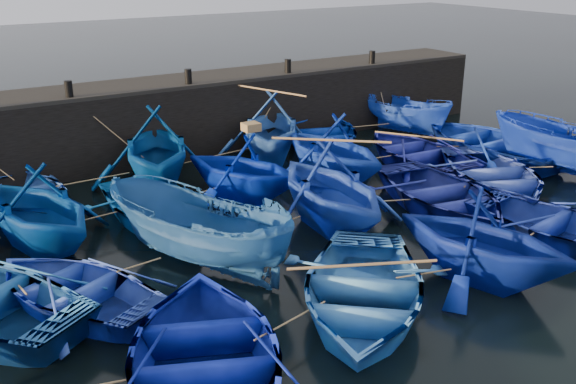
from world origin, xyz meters
TOP-DOWN VIEW (x-y plane):
  - ground at (0.00, 0.00)m, footprint 120.00×120.00m
  - quay_wall at (0.00, 10.50)m, footprint 26.00×2.50m
  - quay_top at (0.00, 10.50)m, footprint 26.00×2.50m
  - bollard_1 at (-4.00, 9.60)m, footprint 0.24×0.24m
  - bollard_2 at (0.00, 9.60)m, footprint 0.24×0.24m
  - bollard_3 at (4.00, 9.60)m, footprint 0.24×0.24m
  - bollard_4 at (8.00, 9.60)m, footprint 0.24×0.24m
  - boat_1 at (-6.09, 7.45)m, footprint 4.08×5.13m
  - boat_2 at (-2.10, 7.52)m, footprint 5.41×5.80m
  - boat_3 at (2.23, 7.87)m, footprint 5.83×6.00m
  - boat_4 at (4.73, 8.33)m, footprint 5.16×6.03m
  - boat_5 at (8.48, 7.87)m, footprint 2.23×4.38m
  - boat_7 at (-6.24, 4.54)m, footprint 4.84×5.25m
  - boat_8 at (-3.30, 4.66)m, footprint 3.69×4.89m
  - boat_9 at (-0.46, 4.92)m, footprint 4.74×4.98m
  - boat_10 at (2.60, 4.77)m, footprint 4.12×4.68m
  - boat_11 at (6.04, 4.60)m, footprint 3.90×5.19m
  - boat_12 at (8.86, 4.01)m, footprint 4.32×5.89m
  - boat_14 at (-6.27, 1.40)m, footprint 4.61×5.17m
  - boat_15 at (-3.45, 1.53)m, footprint 3.94×5.16m
  - boat_16 at (0.44, 1.88)m, footprint 4.29×4.86m
  - boat_17 at (3.80, 1.21)m, footprint 4.47×5.65m
  - boat_18 at (6.34, 1.60)m, footprint 5.35×6.12m
  - boat_19 at (9.34, 1.05)m, footprint 3.97×5.39m
  - boat_21 at (-5.06, -2.34)m, footprint 5.72×6.55m
  - boat_22 at (-1.47, -1.92)m, footprint 6.15×6.31m
  - boat_23 at (1.57, -2.24)m, footprint 4.57×4.93m
  - boat_24 at (4.75, -1.91)m, footprint 4.11×5.21m
  - wooden_crate at (-0.16, 4.92)m, footprint 0.46×0.42m
  - mooring_ropes at (-0.01, 4.90)m, footprint 17.07×11.91m
  - loose_oars at (1.81, 3.11)m, footprint 9.77×11.87m

SIDE VIEW (x-z plane):
  - ground at x=0.00m, z-range 0.00..0.00m
  - boat_14 at x=-6.27m, z-range 0.00..0.89m
  - boat_1 at x=-6.09m, z-range 0.00..0.96m
  - boat_8 at x=-3.30m, z-range 0.00..0.96m
  - boat_24 at x=4.75m, z-range 0.00..0.98m
  - boat_11 at x=6.04m, z-range 0.00..1.02m
  - boat_4 at x=4.73m, z-range 0.00..1.06m
  - boat_17 at x=3.80m, z-range 0.00..1.06m
  - boat_18 at x=6.34m, z-range 0.00..1.06m
  - boat_22 at x=-1.47m, z-range 0.00..1.07m
  - boat_21 at x=-5.06m, z-range 0.00..1.13m
  - boat_12 at x=8.86m, z-range 0.00..1.19m
  - boat_5 at x=8.48m, z-range 0.00..1.62m
  - mooring_ropes at x=-0.01m, z-range -0.16..1.94m
  - boat_15 at x=-3.45m, z-range 0.00..1.89m
  - boat_19 at x=9.34m, z-range 0.00..1.96m
  - boat_9 at x=-0.46m, z-range 0.00..2.05m
  - boat_23 at x=1.57m, z-range 0.00..2.13m
  - boat_7 at x=-6.24m, z-range 0.00..2.31m
  - boat_10 at x=2.60m, z-range 0.00..2.31m
  - boat_16 at x=0.44m, z-range 0.00..2.39m
  - boat_3 at x=2.23m, z-range 0.00..2.41m
  - boat_2 at x=-2.10m, z-range 0.00..2.47m
  - quay_wall at x=0.00m, z-range 0.00..2.50m
  - loose_oars at x=1.81m, z-range 1.03..2.48m
  - wooden_crate at x=-0.16m, z-range 2.05..2.28m
  - quay_top at x=0.00m, z-range 2.50..2.62m
  - bollard_1 at x=-4.00m, z-range 2.62..3.12m
  - bollard_2 at x=0.00m, z-range 2.62..3.12m
  - bollard_3 at x=4.00m, z-range 2.62..3.12m
  - bollard_4 at x=8.00m, z-range 2.62..3.12m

